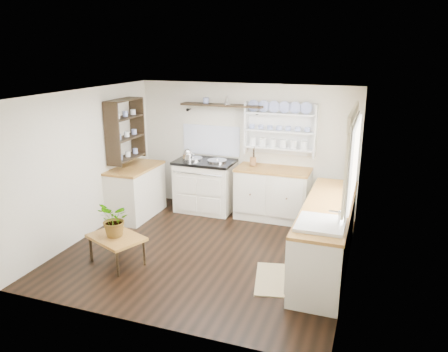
{
  "coord_description": "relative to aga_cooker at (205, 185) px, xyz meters",
  "views": [
    {
      "loc": [
        2.22,
        -5.47,
        2.89
      ],
      "look_at": [
        0.18,
        0.25,
        1.1
      ],
      "focal_mm": 35.0,
      "sensor_mm": 36.0,
      "label": 1
    }
  ],
  "objects": [
    {
      "name": "left_cabinets",
      "position": [
        -1.05,
        -0.67,
        -0.02
      ],
      "size": [
        0.62,
        1.13,
        0.9
      ],
      "color": "beige",
      "rests_on": "floor"
    },
    {
      "name": "center_table",
      "position": [
        -0.37,
        -2.35,
        -0.12
      ],
      "size": [
        0.89,
        0.78,
        0.4
      ],
      "rotation": [
        0.0,
        0.0,
        -0.4
      ],
      "color": "brown",
      "rests_on": "floor"
    },
    {
      "name": "window",
      "position": [
        2.6,
        -1.42,
        1.08
      ],
      "size": [
        0.08,
        1.55,
        1.22
      ],
      "color": "white",
      "rests_on": "wall_right"
    },
    {
      "name": "potted_plant",
      "position": [
        -0.37,
        -2.35,
        0.17
      ],
      "size": [
        0.59,
        0.57,
        0.49
      ],
      "primitive_type": "imported",
      "rotation": [
        0.0,
        0.0,
        -0.61
      ],
      "color": "#3F7233",
      "rests_on": "center_table"
    },
    {
      "name": "kettle",
      "position": [
        -0.28,
        -0.12,
        0.56
      ],
      "size": [
        0.19,
        0.19,
        0.23
      ],
      "primitive_type": null,
      "color": "silver",
      "rests_on": "aga_cooker"
    },
    {
      "name": "back_cabinets",
      "position": [
        1.25,
        0.03,
        -0.02
      ],
      "size": [
        1.27,
        0.63,
        0.9
      ],
      "color": "beige",
      "rests_on": "floor"
    },
    {
      "name": "wall_back",
      "position": [
        0.65,
        0.33,
        0.67
      ],
      "size": [
        4.0,
        0.02,
        2.3
      ],
      "primitive_type": "cube",
      "color": "beige",
      "rests_on": "ground"
    },
    {
      "name": "right_cabinets",
      "position": [
        2.35,
        -1.47,
        -0.02
      ],
      "size": [
        0.62,
        2.43,
        0.9
      ],
      "color": "beige",
      "rests_on": "floor"
    },
    {
      "name": "wall_left",
      "position": [
        -1.35,
        -1.57,
        0.67
      ],
      "size": [
        0.02,
        3.8,
        2.3
      ],
      "primitive_type": "cube",
      "color": "beige",
      "rests_on": "ground"
    },
    {
      "name": "ceiling",
      "position": [
        0.65,
        -1.57,
        1.82
      ],
      "size": [
        4.0,
        3.8,
        0.01
      ],
      "primitive_type": "cube",
      "color": "white",
      "rests_on": "wall_back"
    },
    {
      "name": "floor_rug",
      "position": [
        1.83,
        -2.06,
        -0.47
      ],
      "size": [
        0.71,
        0.95,
        0.02
      ],
      "primitive_type": "cube",
      "rotation": [
        0.0,
        0.0,
        0.21
      ],
      "color": "#88734F",
      "rests_on": "floor"
    },
    {
      "name": "wall_right",
      "position": [
        2.65,
        -1.57,
        0.67
      ],
      "size": [
        0.02,
        3.8,
        2.3
      ],
      "primitive_type": "cube",
      "color": "beige",
      "rests_on": "ground"
    },
    {
      "name": "belfast_sink",
      "position": [
        2.35,
        -2.22,
        0.32
      ],
      "size": [
        0.55,
        0.6,
        0.45
      ],
      "color": "white",
      "rests_on": "right_cabinets"
    },
    {
      "name": "high_shelf",
      "position": [
        0.25,
        0.21,
        1.43
      ],
      "size": [
        1.5,
        0.29,
        0.16
      ],
      "color": "black",
      "rests_on": "wall_back"
    },
    {
      "name": "plate_rack",
      "position": [
        1.3,
        0.29,
        1.08
      ],
      "size": [
        1.2,
        0.22,
        0.9
      ],
      "color": "white",
      "rests_on": "wall_back"
    },
    {
      "name": "floor",
      "position": [
        0.65,
        -1.57,
        -0.48
      ],
      "size": [
        4.0,
        3.8,
        0.01
      ],
      "primitive_type": "cube",
      "color": "black",
      "rests_on": "ground"
    },
    {
      "name": "left_shelving",
      "position": [
        -1.19,
        -0.67,
        1.07
      ],
      "size": [
        0.28,
        0.8,
        1.05
      ],
      "primitive_type": "cube",
      "color": "black",
      "rests_on": "wall_left"
    },
    {
      "name": "utensil_crock",
      "position": [
        0.87,
        0.11,
        0.5
      ],
      "size": [
        0.12,
        0.12,
        0.13
      ],
      "primitive_type": "cylinder",
      "color": "brown",
      "rests_on": "back_cabinets"
    },
    {
      "name": "aga_cooker",
      "position": [
        0.0,
        0.0,
        0.0
      ],
      "size": [
        1.06,
        0.73,
        0.97
      ],
      "color": "white",
      "rests_on": "floor"
    }
  ]
}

